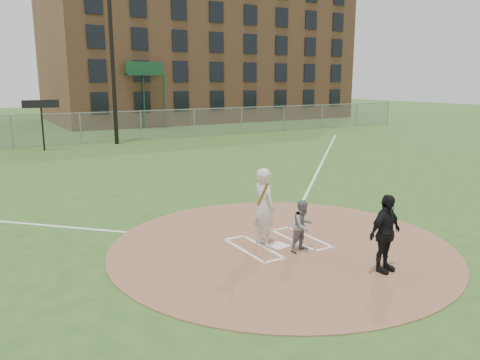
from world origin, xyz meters
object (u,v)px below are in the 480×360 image
batter_at_plate (264,207)px  home_plate (279,246)px  umpire (385,233)px  catcher (303,226)px

batter_at_plate → home_plate: bearing=-43.9°
umpire → batter_at_plate: 2.94m
catcher → umpire: umpire is taller
catcher → umpire: (0.72, -1.84, 0.22)m
umpire → batter_at_plate: bearing=108.0°
catcher → batter_at_plate: (-0.58, 0.79, 0.35)m
home_plate → catcher: 0.87m
home_plate → batter_at_plate: 1.03m
home_plate → umpire: size_ratio=0.25×
home_plate → catcher: bearing=-59.6°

